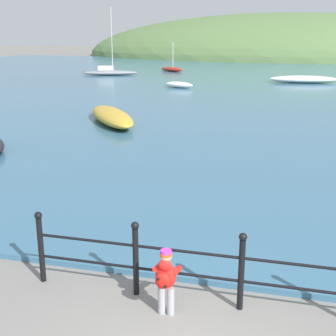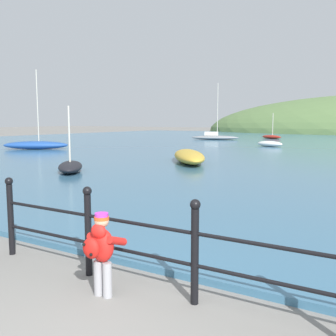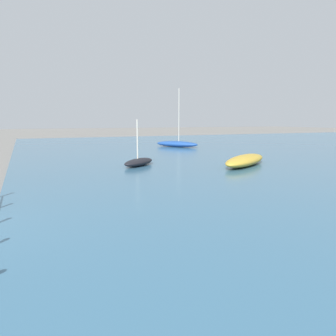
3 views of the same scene
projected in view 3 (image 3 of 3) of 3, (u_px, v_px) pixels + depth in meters
boat_red_dinghy at (177, 144)px, 30.38m from camera, size 4.24×3.40×5.31m
boat_twin_mast at (139, 162)px, 17.82m from camera, size 2.41×2.55×2.50m
boat_white_sailboat at (245, 160)px, 17.91m from camera, size 3.88×4.79×0.58m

